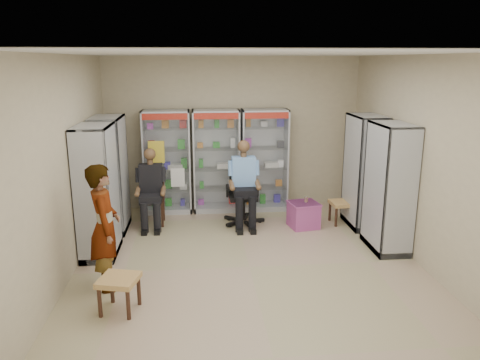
{
  "coord_description": "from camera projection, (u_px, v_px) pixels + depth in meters",
  "views": [
    {
      "loc": [
        -0.72,
        -6.23,
        2.92
      ],
      "look_at": [
        -0.07,
        0.7,
        1.13
      ],
      "focal_mm": 35.0,
      "sensor_mm": 36.0,
      "label": 1
    }
  ],
  "objects": [
    {
      "name": "floor",
      "position": [
        249.0,
        267.0,
        6.8
      ],
      "size": [
        6.0,
        6.0,
        0.0
      ],
      "primitive_type": "plane",
      "color": "tan",
      "rests_on": "ground"
    },
    {
      "name": "room_shell",
      "position": [
        250.0,
        133.0,
        6.31
      ],
      "size": [
        5.02,
        6.02,
        3.01
      ],
      "color": "tan",
      "rests_on": "ground"
    },
    {
      "name": "cabinet_back_left",
      "position": [
        167.0,
        162.0,
        9.07
      ],
      "size": [
        0.9,
        0.5,
        2.0
      ],
      "primitive_type": "cube",
      "color": "#A2A3A9",
      "rests_on": "floor"
    },
    {
      "name": "cabinet_back_mid",
      "position": [
        216.0,
        161.0,
        9.15
      ],
      "size": [
        0.9,
        0.5,
        2.0
      ],
      "primitive_type": "cube",
      "color": "#B5B9BD",
      "rests_on": "floor"
    },
    {
      "name": "cabinet_back_right",
      "position": [
        264.0,
        160.0,
        9.24
      ],
      "size": [
        0.9,
        0.5,
        2.0
      ],
      "primitive_type": "cube",
      "color": "#ADB1B5",
      "rests_on": "floor"
    },
    {
      "name": "cabinet_right_far",
      "position": [
        364.0,
        172.0,
        8.3
      ],
      "size": [
        0.9,
        0.5,
        2.0
      ],
      "primitive_type": "cube",
      "rotation": [
        0.0,
        0.0,
        1.57
      ],
      "color": "silver",
      "rests_on": "floor"
    },
    {
      "name": "cabinet_right_near",
      "position": [
        389.0,
        188.0,
        7.23
      ],
      "size": [
        0.9,
        0.5,
        2.0
      ],
      "primitive_type": "cube",
      "rotation": [
        0.0,
        0.0,
        1.57
      ],
      "color": "#9DA0A4",
      "rests_on": "floor"
    },
    {
      "name": "cabinet_left_far",
      "position": [
        110.0,
        174.0,
        8.09
      ],
      "size": [
        0.9,
        0.5,
        2.0
      ],
      "primitive_type": "cube",
      "rotation": [
        0.0,
        0.0,
        -1.57
      ],
      "color": "silver",
      "rests_on": "floor"
    },
    {
      "name": "cabinet_left_near",
      "position": [
        97.0,
        192.0,
        7.02
      ],
      "size": [
        0.9,
        0.5,
        2.0
      ],
      "primitive_type": "cube",
      "rotation": [
        0.0,
        0.0,
        -1.57
      ],
      "color": "#BABDC2",
      "rests_on": "floor"
    },
    {
      "name": "wooden_chair",
      "position": [
        152.0,
        199.0,
        8.47
      ],
      "size": [
        0.42,
        0.42,
        0.94
      ],
      "primitive_type": "cube",
      "color": "#311B13",
      "rests_on": "floor"
    },
    {
      "name": "seated_customer",
      "position": [
        152.0,
        189.0,
        8.37
      ],
      "size": [
        0.44,
        0.6,
        1.34
      ],
      "primitive_type": null,
      "color": "black",
      "rests_on": "floor"
    },
    {
      "name": "office_chair",
      "position": [
        243.0,
        193.0,
        8.5
      ],
      "size": [
        0.63,
        0.63,
        1.15
      ],
      "primitive_type": "cube",
      "rotation": [
        0.0,
        0.0,
        0.01
      ],
      "color": "black",
      "rests_on": "floor"
    },
    {
      "name": "seated_shopkeeper",
      "position": [
        243.0,
        186.0,
        8.41
      ],
      "size": [
        0.48,
        0.67,
        1.46
      ],
      "primitive_type": null,
      "rotation": [
        0.0,
        0.0,
        0.01
      ],
      "color": "#668EC9",
      "rests_on": "floor"
    },
    {
      "name": "pink_trunk",
      "position": [
        303.0,
        215.0,
        8.38
      ],
      "size": [
        0.55,
        0.54,
        0.46
      ],
      "primitive_type": "cube",
      "rotation": [
        0.0,
        0.0,
        0.18
      ],
      "color": "#A54280",
      "rests_on": "floor"
    },
    {
      "name": "tea_glass",
      "position": [
        306.0,
        199.0,
        8.34
      ],
      "size": [
        0.07,
        0.07,
        0.1
      ],
      "primitive_type": "cylinder",
      "color": "#4F2506",
      "rests_on": "pink_trunk"
    },
    {
      "name": "woven_stool_a",
      "position": [
        342.0,
        212.0,
        8.58
      ],
      "size": [
        0.44,
        0.44,
        0.41
      ],
      "primitive_type": "cube",
      "rotation": [
        0.0,
        0.0,
        0.07
      ],
      "color": "#A38144",
      "rests_on": "floor"
    },
    {
      "name": "woven_stool_b",
      "position": [
        120.0,
        294.0,
        5.56
      ],
      "size": [
        0.52,
        0.52,
        0.43
      ],
      "primitive_type": "cube",
      "rotation": [
        0.0,
        0.0,
        -0.24
      ],
      "color": "olive",
      "rests_on": "floor"
    },
    {
      "name": "standing_man",
      "position": [
        105.0,
        227.0,
        6.01
      ],
      "size": [
        0.49,
        0.67,
        1.67
      ],
      "primitive_type": "imported",
      "rotation": [
        0.0,
        0.0,
        1.74
      ],
      "color": "gray",
      "rests_on": "floor"
    }
  ]
}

